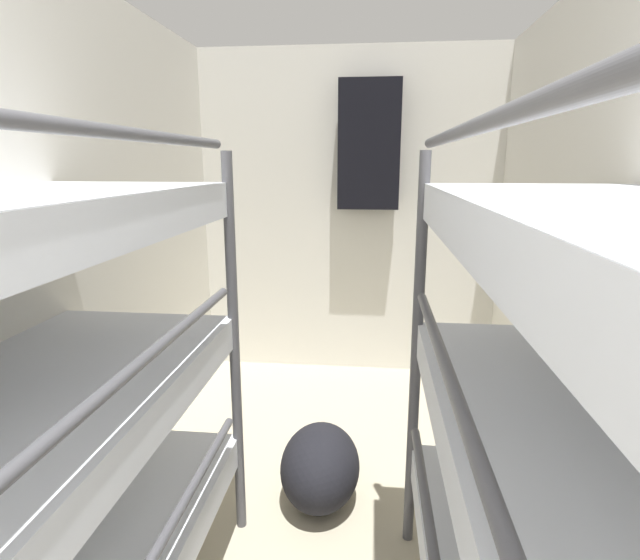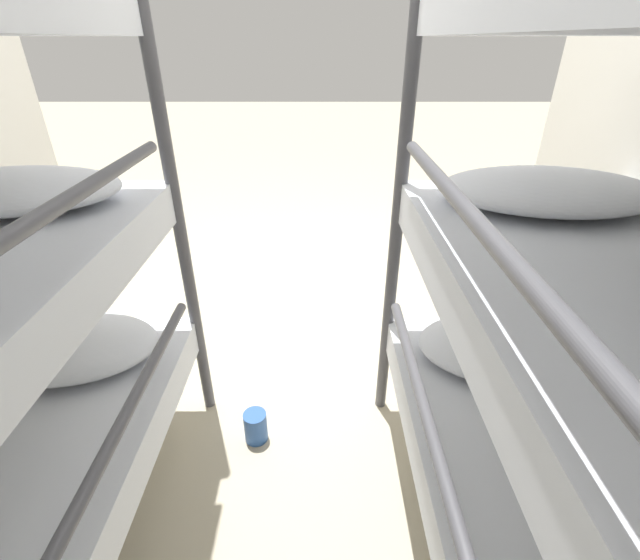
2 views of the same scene
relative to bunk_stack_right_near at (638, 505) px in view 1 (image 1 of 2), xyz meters
The scene contains 5 objects.
wall_left 2.05m from the bunk_stack_right_near, 159.02° to the left, with size 0.06×4.39×2.44m.
wall_back 3.00m from the bunk_stack_right_near, 104.42° to the left, with size 2.36×0.06×2.44m.
bunk_stack_right_near is the anchor object (origin of this frame).
duffel_bag 1.60m from the bunk_stack_right_near, 123.41° to the left, with size 0.38×0.51×0.38m.
hanging_coat 2.92m from the bunk_stack_right_near, 102.27° to the left, with size 0.44×0.12×0.90m.
Camera 1 is at (0.19, 0.46, 1.62)m, focal length 28.00 mm.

